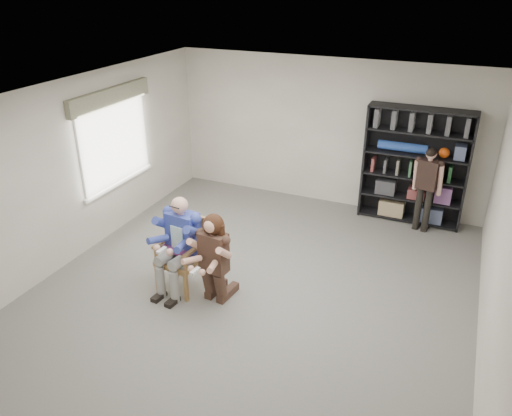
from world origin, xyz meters
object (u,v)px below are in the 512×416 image
at_px(seated_man, 180,244).
at_px(standing_man, 426,190).
at_px(bookshelf, 415,166).
at_px(armchair, 181,255).
at_px(kneeling_woman, 213,261).

height_order(seated_man, standing_man, standing_man).
relative_size(bookshelf, standing_man, 1.36).
bearing_deg(seated_man, armchair, -83.77).
distance_m(kneeling_woman, bookshelf, 4.25).
bearing_deg(standing_man, seated_man, -118.72).
xyz_separation_m(seated_man, bookshelf, (2.69, 3.55, 0.33)).
height_order(armchair, bookshelf, bookshelf).
bearing_deg(armchair, kneeling_woman, -5.46).
bearing_deg(kneeling_woman, standing_man, 60.90).
height_order(armchair, kneeling_woman, kneeling_woman).
relative_size(armchair, standing_man, 0.72).
distance_m(armchair, seated_man, 0.17).
bearing_deg(bookshelf, armchair, -127.08).
height_order(armchair, standing_man, standing_man).
height_order(bookshelf, standing_man, bookshelf).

